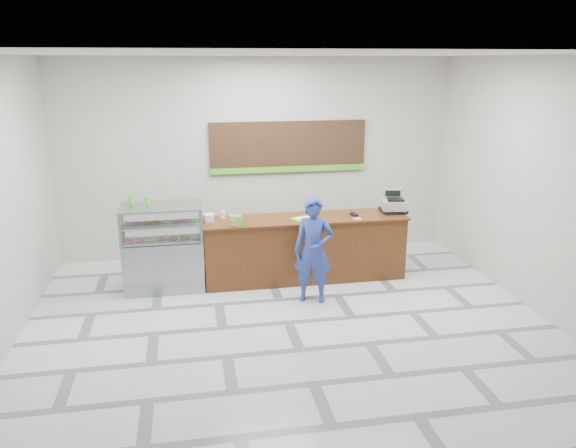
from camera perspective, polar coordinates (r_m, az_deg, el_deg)
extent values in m
plane|color=silver|center=(7.74, 0.05, -9.98)|extent=(7.00, 7.00, 0.00)
plane|color=beige|center=(10.04, -3.11, 6.67)|extent=(7.00, 0.00, 7.00)
plane|color=silver|center=(6.94, 0.06, 16.92)|extent=(7.00, 7.00, 0.00)
cube|color=#5D3015|center=(9.05, 1.68, -2.57)|extent=(3.20, 0.70, 1.00)
cube|color=#5D3015|center=(8.90, 1.71, 0.57)|extent=(3.26, 0.76, 0.03)
cube|color=gray|center=(8.91, -12.46, -3.96)|extent=(1.20, 0.70, 0.80)
cube|color=white|center=(8.71, -12.72, 0.06)|extent=(1.20, 0.70, 0.50)
cube|color=gray|center=(8.64, -12.83, 1.75)|extent=(1.22, 0.72, 0.03)
cube|color=silver|center=(8.77, -12.63, -1.38)|extent=(1.14, 0.64, 0.02)
cube|color=silver|center=(8.71, -12.73, 0.12)|extent=(1.14, 0.64, 0.02)
torus|color=pink|center=(8.71, -15.95, -1.53)|extent=(0.15, 0.15, 0.05)
torus|color=pink|center=(8.69, -14.86, -1.47)|extent=(0.15, 0.15, 0.05)
torus|color=#A3F48C|center=(8.68, -13.76, -1.42)|extent=(0.15, 0.15, 0.05)
torus|color=pink|center=(8.67, -12.66, -1.37)|extent=(0.15, 0.15, 0.05)
torus|color=#A77638|center=(8.66, -11.56, -1.31)|extent=(0.15, 0.15, 0.05)
torus|color=#A77638|center=(8.66, -10.46, -1.25)|extent=(0.15, 0.15, 0.05)
torus|color=#A3F48C|center=(8.66, -9.36, -1.20)|extent=(0.15, 0.15, 0.05)
torus|color=#A3F48C|center=(8.78, -15.99, 0.26)|extent=(0.15, 0.15, 0.05)
torus|color=pink|center=(8.77, -15.06, 0.31)|extent=(0.15, 0.15, 0.05)
torus|color=#A77638|center=(8.76, -14.13, 0.35)|extent=(0.15, 0.15, 0.05)
torus|color=#A77638|center=(8.75, -13.20, 0.40)|extent=(0.15, 0.15, 0.05)
torus|color=#A3F48C|center=(8.74, -12.26, 0.45)|extent=(0.15, 0.15, 0.05)
torus|color=pink|center=(8.74, -11.33, 0.50)|extent=(0.15, 0.15, 0.05)
torus|color=pink|center=(8.74, -10.39, 0.55)|extent=(0.15, 0.15, 0.05)
torus|color=#A3F48C|center=(8.74, -9.46, 0.60)|extent=(0.15, 0.15, 0.05)
cube|color=black|center=(10.06, 0.04, 7.86)|extent=(2.80, 0.05, 0.90)
cube|color=#56B624|center=(10.09, 0.07, 5.59)|extent=(2.80, 0.02, 0.10)
cube|color=black|center=(9.36, 10.65, 1.37)|extent=(0.38, 0.38, 0.06)
cube|color=gray|center=(9.34, 10.68, 1.99)|extent=(0.45, 0.47, 0.15)
cube|color=black|center=(9.25, 10.88, 2.44)|extent=(0.30, 0.24, 0.04)
cube|color=gray|center=(9.40, 10.48, 3.05)|extent=(0.33, 0.16, 0.15)
cube|color=black|center=(9.35, 10.60, 3.09)|extent=(0.24, 0.07, 0.09)
cube|color=black|center=(9.05, 6.72, 0.96)|extent=(0.11, 0.16, 0.04)
cube|color=#44D401|center=(8.79, 1.41, 0.53)|extent=(0.39, 0.34, 0.02)
cube|color=white|center=(8.79, 1.53, 0.60)|extent=(0.28, 0.24, 0.00)
cube|color=white|center=(8.74, -8.01, 0.63)|extent=(0.14, 0.14, 0.12)
cylinder|color=silver|center=(8.88, -6.64, 0.93)|extent=(0.08, 0.08, 0.12)
cube|color=#56B624|center=(8.45, -5.32, 0.34)|extent=(0.21, 0.17, 0.16)
cylinder|color=pink|center=(8.88, 7.07, 0.54)|extent=(0.15, 0.15, 0.00)
cylinder|color=#56B624|center=(8.84, -15.61, 2.44)|extent=(0.09, 0.09, 0.14)
cylinder|color=#56B624|center=(8.73, -14.08, 2.34)|extent=(0.08, 0.08, 0.13)
imported|color=navy|center=(8.14, 2.62, -2.67)|extent=(0.66, 0.54, 1.56)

